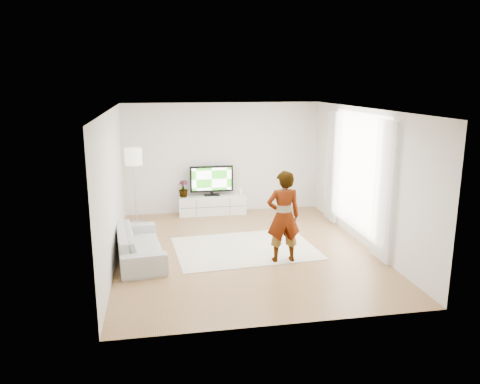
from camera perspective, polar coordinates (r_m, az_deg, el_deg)
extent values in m
plane|color=#B07F4F|center=(9.49, 0.56, -7.11)|extent=(6.00, 6.00, 0.00)
plane|color=white|center=(8.90, 0.60, 10.03)|extent=(6.00, 6.00, 0.00)
cube|color=silver|center=(8.98, -15.30, 0.55)|extent=(0.02, 6.00, 2.80)
cube|color=silver|center=(9.86, 15.01, 1.69)|extent=(0.02, 6.00, 2.80)
cube|color=silver|center=(12.00, -2.10, 4.16)|extent=(5.00, 0.02, 2.80)
cube|color=silver|center=(6.27, 5.72, -4.52)|extent=(5.00, 0.02, 2.80)
cube|color=white|center=(10.11, 14.21, 2.31)|extent=(0.01, 2.60, 2.50)
cube|color=white|center=(8.95, 17.09, 0.07)|extent=(0.04, 0.70, 2.60)
cube|color=white|center=(11.27, 11.12, 3.06)|extent=(0.04, 0.70, 2.60)
cube|color=white|center=(11.98, -3.42, -1.56)|extent=(1.70, 0.48, 0.48)
cube|color=black|center=(11.74, -3.28, -1.86)|extent=(1.65, 0.00, 0.01)
cube|color=black|center=(11.70, -5.35, -1.95)|extent=(0.01, 0.00, 0.42)
cube|color=black|center=(11.80, -1.23, -1.76)|extent=(0.01, 0.00, 0.42)
cube|color=black|center=(11.94, -3.46, -0.37)|extent=(0.39, 0.22, 0.02)
cube|color=black|center=(11.93, -3.46, -0.14)|extent=(0.08, 0.05, 0.08)
cube|color=black|center=(11.85, -3.48, 1.61)|extent=(1.10, 0.06, 0.67)
cube|color=#279117|center=(11.82, -3.46, 1.58)|extent=(1.00, 0.01, 0.57)
cube|color=white|center=(12.00, 0.08, 0.16)|extent=(0.07, 0.15, 0.20)
cube|color=#4CB2FF|center=(11.93, 0.15, 0.17)|extent=(0.01, 0.00, 0.11)
imported|color=#3F7238|center=(11.81, -6.94, 0.42)|extent=(0.29, 0.29, 0.43)
cube|color=silver|center=(9.58, 0.60, -6.86)|extent=(2.92, 2.21, 0.01)
imported|color=#334772|center=(8.69, 5.32, -2.99)|extent=(0.64, 0.42, 1.73)
imported|color=#B5B4B0|center=(9.15, -12.14, -6.21)|extent=(1.03, 2.13, 0.60)
cylinder|color=silver|center=(11.51, -12.45, -3.65)|extent=(0.31, 0.31, 0.02)
cylinder|color=silver|center=(11.33, -12.63, -0.22)|extent=(0.04, 0.04, 1.40)
cylinder|color=white|center=(11.16, -12.86, 4.25)|extent=(0.40, 0.40, 0.39)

